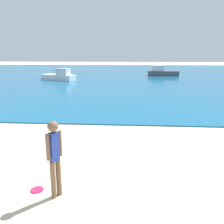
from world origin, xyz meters
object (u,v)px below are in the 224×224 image
Objects in this scene: frisbee at (37,190)px; boat_near at (59,76)px; person_standing at (55,155)px; boat_far at (162,72)px.

boat_near is at bearing 104.94° from frisbee.
frisbee is at bearing 106.04° from person_standing.
frisbee is 0.07× the size of boat_near.
frisbee is at bearing -106.47° from boat_far.
boat_near is at bearing -155.51° from boat_far.
person_standing is at bearing -105.45° from boat_far.
boat_far is (6.66, 30.10, 0.54)m from frisbee.
person_standing is 0.40× the size of boat_near.
frisbee is 30.83m from boat_far.
boat_far is at bearing 23.68° from person_standing.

